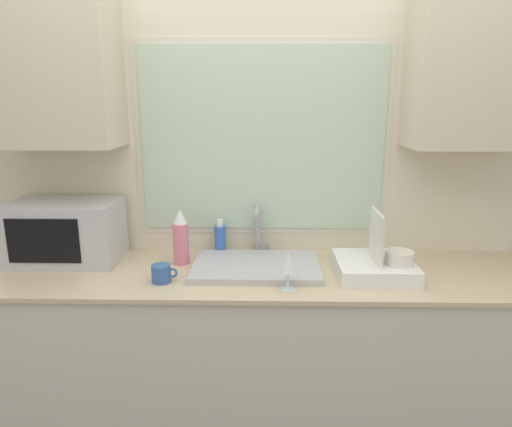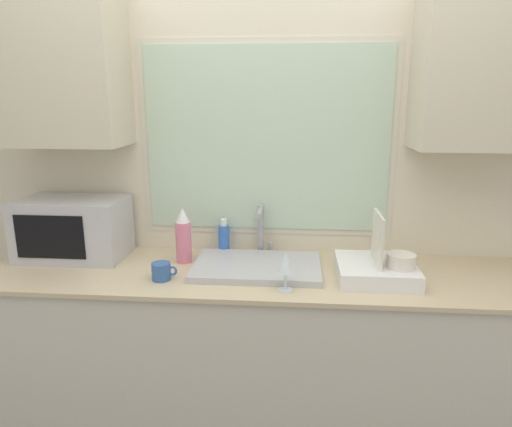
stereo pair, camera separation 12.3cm
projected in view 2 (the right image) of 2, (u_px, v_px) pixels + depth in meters
The scene contains 10 objects.
countertop at pixel (262, 362), 2.19m from camera, with size 2.52×0.63×0.93m.
wall_back at pixel (267, 156), 2.23m from camera, with size 6.00×0.38×2.60m.
sink_basin at pixel (257, 267), 2.10m from camera, with size 0.58×0.39×0.03m.
faucet at pixel (261, 227), 2.26m from camera, with size 0.08×0.17×0.25m.
microwave at pixel (73, 228), 2.24m from camera, with size 0.51×0.31×0.29m.
dish_rack at pixel (378, 267), 1.99m from camera, with size 0.34×0.34×0.29m.
spray_bottle at pixel (183, 236), 2.17m from camera, with size 0.07×0.07×0.27m.
soap_bottle at pixel (224, 238), 2.30m from camera, with size 0.06×0.06×0.18m.
mug_near_sink at pixel (162, 271), 1.97m from camera, with size 0.11×0.08×0.08m.
wine_glass at pixel (286, 264), 1.84m from camera, with size 0.07×0.07×0.16m.
Camera 2 is at (0.14, -1.65, 1.70)m, focal length 32.00 mm.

